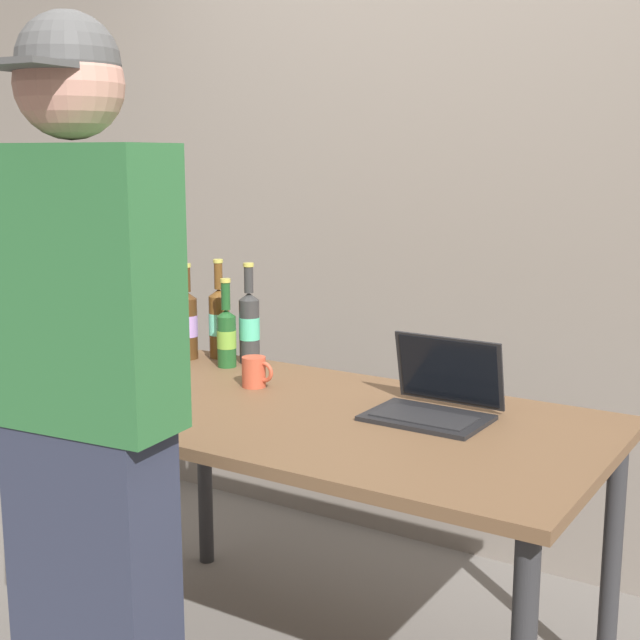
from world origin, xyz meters
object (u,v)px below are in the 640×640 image
(beer_bottle_dark, at_px, (226,335))
(coffee_mug, at_px, (255,372))
(laptop, at_px, (435,399))
(beer_bottle_brown, at_px, (187,323))
(beer_bottle_amber, at_px, (219,321))
(person_figure, at_px, (86,407))
(beer_bottle_green, at_px, (249,325))

(beer_bottle_dark, xyz_separation_m, coffee_mug, (0.23, -0.15, -0.06))
(laptop, xyz_separation_m, coffee_mug, (-0.57, -0.02, 0.00))
(beer_bottle_brown, xyz_separation_m, beer_bottle_amber, (0.08, 0.07, 0.00))
(beer_bottle_brown, xyz_separation_m, coffee_mug, (0.41, -0.18, -0.08))
(coffee_mug, bearing_deg, beer_bottle_amber, 143.06)
(beer_bottle_brown, height_order, person_figure, person_figure)
(beer_bottle_brown, relative_size, beer_bottle_dark, 1.12)
(person_figure, bearing_deg, laptop, 60.04)
(laptop, bearing_deg, coffee_mug, -178.39)
(laptop, xyz_separation_m, beer_bottle_dark, (-0.80, 0.14, 0.06))
(laptop, bearing_deg, person_figure, -119.96)
(beer_bottle_green, height_order, person_figure, person_figure)
(beer_bottle_green, distance_m, coffee_mug, 0.32)
(coffee_mug, bearing_deg, laptop, 1.61)
(laptop, xyz_separation_m, person_figure, (-0.45, -0.78, 0.10))
(laptop, bearing_deg, beer_bottle_brown, 170.71)
(beer_bottle_green, xyz_separation_m, coffee_mug, (0.20, -0.24, -0.08))
(beer_bottle_dark, distance_m, coffee_mug, 0.28)
(laptop, height_order, beer_bottle_amber, beer_bottle_amber)
(laptop, bearing_deg, beer_bottle_amber, 165.66)
(beer_bottle_amber, height_order, person_figure, person_figure)
(beer_bottle_brown, relative_size, beer_bottle_amber, 0.96)
(beer_bottle_dark, height_order, coffee_mug, beer_bottle_dark)
(person_figure, xyz_separation_m, coffee_mug, (-0.12, 0.77, -0.10))
(coffee_mug, bearing_deg, beer_bottle_dark, 145.59)
(beer_bottle_brown, bearing_deg, beer_bottle_dark, -6.90)
(person_figure, relative_size, coffee_mug, 16.52)
(laptop, xyz_separation_m, beer_bottle_brown, (-0.98, 0.16, 0.08))
(coffee_mug, bearing_deg, beer_bottle_brown, 156.60)
(beer_bottle_amber, distance_m, beer_bottle_dark, 0.14)
(beer_bottle_green, relative_size, person_figure, 0.19)
(beer_bottle_brown, relative_size, coffee_mug, 3.10)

